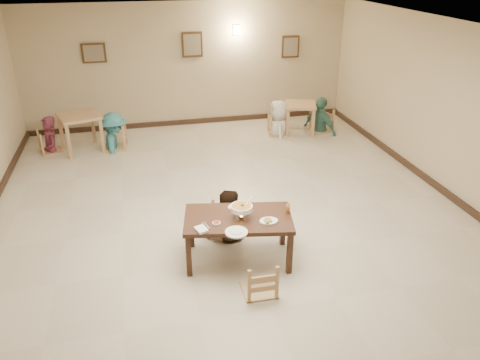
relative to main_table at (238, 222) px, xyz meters
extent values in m
plane|color=beige|center=(0.16, 1.09, -0.62)|extent=(10.00, 10.00, 0.00)
plane|color=silver|center=(0.16, 1.09, 2.38)|extent=(10.00, 10.00, 0.00)
plane|color=#C1AD8B|center=(0.16, 6.09, 0.88)|extent=(10.00, 0.00, 10.00)
plane|color=#C1AD8B|center=(4.16, 1.09, 0.88)|extent=(0.00, 10.00, 10.00)
cube|color=#312117|center=(0.16, 6.06, -0.56)|extent=(8.00, 0.06, 0.12)
cube|color=#312117|center=(4.13, 1.09, -0.56)|extent=(0.06, 10.00, 0.12)
cube|color=#3C2613|center=(-2.04, 6.05, 1.28)|extent=(0.55, 0.03, 0.45)
cube|color=gray|center=(-2.04, 6.04, 1.28)|extent=(0.45, 0.01, 0.37)
cube|color=#3C2613|center=(0.26, 6.05, 1.38)|extent=(0.50, 0.03, 0.60)
cube|color=gray|center=(0.26, 6.04, 1.38)|extent=(0.41, 0.01, 0.49)
cube|color=#3C2613|center=(2.76, 6.05, 1.23)|extent=(0.45, 0.03, 0.55)
cube|color=gray|center=(2.76, 6.04, 1.23)|extent=(0.37, 0.01, 0.45)
cube|color=#FFD88C|center=(1.36, 6.05, 1.68)|extent=(0.16, 0.05, 0.22)
cube|color=#3C2216|center=(0.00, 0.00, 0.05)|extent=(1.62, 1.10, 0.06)
cube|color=#3C2216|center=(-0.74, -0.23, -0.30)|extent=(0.07, 0.07, 0.64)
cube|color=#3C2216|center=(0.61, -0.48, -0.30)|extent=(0.07, 0.07, 0.64)
cube|color=#3C2216|center=(-0.61, 0.48, -0.30)|extent=(0.07, 0.07, 0.64)
cube|color=#3C2216|center=(0.74, 0.23, -0.30)|extent=(0.07, 0.07, 0.64)
cube|color=tan|center=(-0.02, 0.71, -0.17)|extent=(0.45, 0.45, 0.05)
cube|color=tan|center=(0.11, -0.75, -0.19)|extent=(0.43, 0.43, 0.05)
imported|color=gray|center=(-0.04, 0.65, 0.16)|extent=(0.78, 0.62, 1.55)
torus|color=silver|center=(0.04, -0.04, 0.21)|extent=(0.24, 0.24, 0.01)
cylinder|color=silver|center=(0.04, -0.04, 0.10)|extent=(0.06, 0.06, 0.04)
cone|color=#FFA526|center=(0.04, -0.04, 0.14)|extent=(0.04, 0.04, 0.05)
cylinder|color=white|center=(0.04, -0.04, 0.24)|extent=(0.30, 0.30, 0.07)
cylinder|color=#BC7627|center=(0.04, -0.04, 0.27)|extent=(0.26, 0.26, 0.02)
sphere|color=#2D7223|center=(0.05, -0.05, 0.29)|extent=(0.04, 0.04, 0.04)
cylinder|color=silver|center=(0.15, 0.02, 0.30)|extent=(0.14, 0.09, 0.10)
cylinder|color=silver|center=(0.13, 0.01, 0.14)|extent=(0.01, 0.01, 0.14)
cylinder|color=silver|center=(-0.06, 0.01, 0.14)|extent=(0.01, 0.01, 0.14)
cylinder|color=silver|center=(0.04, -0.15, 0.14)|extent=(0.01, 0.01, 0.14)
cylinder|color=white|center=(0.05, 0.26, 0.09)|extent=(0.28, 0.28, 0.02)
ellipsoid|color=white|center=(0.05, 0.26, 0.10)|extent=(0.19, 0.16, 0.06)
cylinder|color=white|center=(-0.11, -0.39, 0.09)|extent=(0.30, 0.30, 0.02)
ellipsoid|color=white|center=(-0.11, -0.39, 0.10)|extent=(0.20, 0.16, 0.07)
cylinder|color=white|center=(0.38, -0.22, 0.09)|extent=(0.26, 0.26, 0.02)
sphere|color=#2D7223|center=(0.34, -0.29, 0.11)|extent=(0.04, 0.04, 0.04)
cylinder|color=white|center=(-0.33, -0.10, 0.09)|extent=(0.11, 0.11, 0.02)
cylinder|color=#9C240F|center=(-0.33, -0.10, 0.10)|extent=(0.09, 0.09, 0.01)
cube|color=white|center=(-0.55, -0.23, 0.10)|extent=(0.18, 0.21, 0.03)
cube|color=silver|center=(-0.50, -0.14, 0.09)|extent=(0.06, 0.19, 0.01)
cube|color=silver|center=(-0.46, -0.14, 0.09)|extent=(0.06, 0.19, 0.01)
cylinder|color=white|center=(0.70, -0.04, 0.15)|extent=(0.07, 0.07, 0.14)
cylinder|color=orange|center=(0.70, -0.04, 0.13)|extent=(0.06, 0.06, 0.10)
cube|color=tan|center=(-2.45, 4.82, 0.18)|extent=(1.05, 1.05, 0.06)
cube|color=tan|center=(-2.67, 4.37, -0.23)|extent=(0.07, 0.07, 0.77)
cube|color=tan|center=(-2.00, 4.60, -0.23)|extent=(0.07, 0.07, 0.77)
cube|color=tan|center=(-2.90, 5.05, -0.23)|extent=(0.07, 0.07, 0.77)
cube|color=tan|center=(-2.22, 5.27, -0.23)|extent=(0.07, 0.07, 0.77)
cube|color=tan|center=(2.65, 4.85, 0.08)|extent=(0.91, 0.91, 0.06)
cube|color=tan|center=(2.28, 4.65, -0.29)|extent=(0.07, 0.07, 0.66)
cube|color=tan|center=(2.85, 4.47, -0.29)|extent=(0.07, 0.07, 0.66)
cube|color=tan|center=(2.46, 5.23, -0.29)|extent=(0.07, 0.07, 0.66)
cube|color=tan|center=(3.03, 5.05, -0.29)|extent=(0.07, 0.07, 0.66)
cube|color=tan|center=(-3.14, 4.90, -0.19)|extent=(0.44, 0.44, 0.05)
cube|color=tan|center=(-1.76, 4.80, -0.12)|extent=(0.51, 0.51, 0.06)
cube|color=tan|center=(2.12, 4.85, -0.14)|extent=(0.49, 0.49, 0.05)
cube|color=tan|center=(3.19, 4.81, -0.13)|extent=(0.49, 0.49, 0.05)
imported|color=#63243A|center=(-3.14, 4.90, 0.19)|extent=(0.57, 0.69, 1.61)
imported|color=teal|center=(-1.76, 4.80, 0.20)|extent=(0.68, 1.10, 1.64)
imported|color=silver|center=(2.12, 4.85, 0.22)|extent=(0.64, 0.88, 1.68)
imported|color=#478171|center=(3.19, 4.81, 0.24)|extent=(0.84, 1.08, 1.71)
camera|label=1|loc=(-1.25, -5.45, 3.37)|focal=35.00mm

